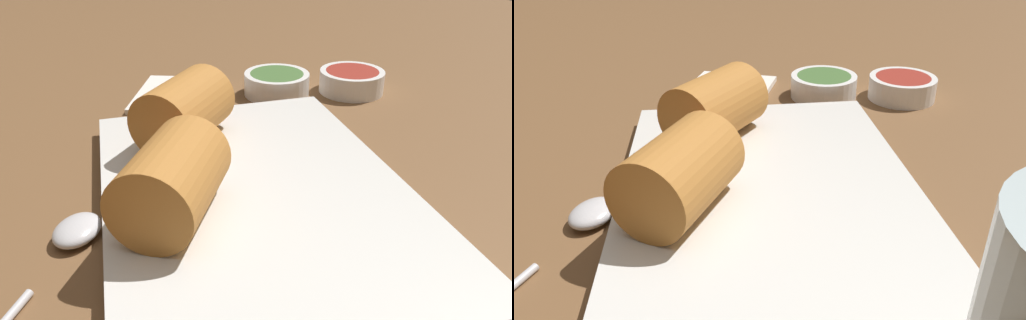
% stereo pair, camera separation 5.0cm
% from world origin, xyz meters
% --- Properties ---
extents(table_surface, '(1.80, 1.40, 0.02)m').
position_xyz_m(table_surface, '(0.00, 0.00, 0.01)').
color(table_surface, brown).
rests_on(table_surface, ground).
extents(serving_plate, '(0.31, 0.21, 0.01)m').
position_xyz_m(serving_plate, '(0.03, -0.03, 0.03)').
color(serving_plate, silver).
rests_on(serving_plate, table_surface).
extents(roll_front_left, '(0.10, 0.09, 0.06)m').
position_xyz_m(roll_front_left, '(0.05, -0.08, 0.06)').
color(roll_front_left, '#B77533').
rests_on(roll_front_left, serving_plate).
extents(roll_front_right, '(0.10, 0.09, 0.06)m').
position_xyz_m(roll_front_right, '(-0.06, -0.06, 0.06)').
color(roll_front_right, '#B77533').
rests_on(roll_front_right, serving_plate).
extents(dipping_bowl_near, '(0.07, 0.07, 0.02)m').
position_xyz_m(dipping_bowl_near, '(-0.18, 0.06, 0.03)').
color(dipping_bowl_near, white).
rests_on(dipping_bowl_near, table_surface).
extents(dipping_bowl_far, '(0.07, 0.07, 0.02)m').
position_xyz_m(dipping_bowl_far, '(-0.16, 0.14, 0.03)').
color(dipping_bowl_far, white).
rests_on(dipping_bowl_far, table_surface).
extents(spoon, '(0.18, 0.10, 0.01)m').
position_xyz_m(spoon, '(0.06, -0.16, 0.03)').
color(spoon, silver).
rests_on(spoon, table_surface).
extents(napkin, '(0.13, 0.12, 0.01)m').
position_xyz_m(napkin, '(-0.20, -0.05, 0.02)').
color(napkin, silver).
rests_on(napkin, table_surface).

